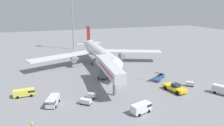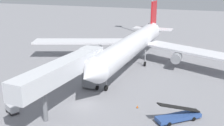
# 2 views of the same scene
# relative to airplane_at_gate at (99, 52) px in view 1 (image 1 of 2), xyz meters

# --- Properties ---
(ground_plane) EXTENTS (300.00, 300.00, 0.00)m
(ground_plane) POSITION_rel_airplane_at_gate_xyz_m (-2.00, -22.83, -5.12)
(ground_plane) COLOR gray
(airplane_at_gate) EXTENTS (53.73, 48.36, 13.50)m
(airplane_at_gate) POSITION_rel_airplane_at_gate_xyz_m (0.00, 0.00, 0.00)
(airplane_at_gate) COLOR silver
(airplane_at_gate) RESTS_ON ground
(jet_bridge) EXTENTS (4.95, 20.77, 7.65)m
(jet_bridge) POSITION_rel_airplane_at_gate_xyz_m (-4.27, -23.15, 0.69)
(jet_bridge) COLOR silver
(jet_bridge) RESTS_ON ground
(pushback_tug) EXTENTS (4.01, 7.06, 2.33)m
(pushback_tug) POSITION_rel_airplane_at_gate_xyz_m (11.71, -32.54, -4.04)
(pushback_tug) COLOR yellow
(pushback_tug) RESTS_ON ground
(belt_loader_truck) EXTENTS (6.31, 5.77, 3.21)m
(belt_loader_truck) POSITION_rel_airplane_at_gate_xyz_m (13.01, -22.61, -4.35)
(belt_loader_truck) COLOR #2D4C8E
(belt_loader_truck) RESTS_ON ground
(service_van_near_left) EXTENTS (3.78, 5.56, 2.02)m
(service_van_near_left) POSITION_rel_airplane_at_gate_xyz_m (-20.43, -29.54, -3.96)
(service_van_near_left) COLOR silver
(service_van_near_left) RESTS_ON ground
(service_van_outer_left) EXTENTS (3.92, 5.33, 2.33)m
(service_van_outer_left) POSITION_rel_airplane_at_gate_xyz_m (22.35, -38.72, -3.80)
(service_van_outer_left) COLOR silver
(service_van_outer_left) RESTS_ON ground
(service_van_outer_right) EXTENTS (5.05, 3.27, 2.14)m
(service_van_outer_right) POSITION_rel_airplane_at_gate_xyz_m (-2.50, -39.97, -3.90)
(service_van_outer_right) COLOR white
(service_van_outer_right) RESTS_ON ground
(service_van_far_left) EXTENTS (5.20, 2.27, 1.87)m
(service_van_far_left) POSITION_rel_airplane_at_gate_xyz_m (-26.67, -21.73, -4.03)
(service_van_far_left) COLOR #E5DB4C
(service_van_far_left) RESTS_ON ground
(baggage_cart_far_center) EXTENTS (2.41, 2.05, 1.35)m
(baggage_cart_far_center) POSITION_rel_airplane_at_gate_xyz_m (-10.79, -28.89, -4.36)
(baggage_cart_far_center) COLOR #38383D
(baggage_cart_far_center) RESTS_ON ground
(baggage_cart_near_right) EXTENTS (2.89, 2.74, 1.38)m
(baggage_cart_near_right) POSITION_rel_airplane_at_gate_xyz_m (-13.05, -31.78, -4.35)
(baggage_cart_near_right) COLOR #38383D
(baggage_cart_near_right) RESTS_ON ground
(baggage_cart_near_center) EXTENTS (2.46, 2.38, 1.34)m
(baggage_cart_near_center) POSITION_rel_airplane_at_gate_xyz_m (18.17, -30.87, -4.37)
(baggage_cart_near_center) COLOR #38383D
(baggage_cart_near_center) RESTS_ON ground
(ground_crew_worker_foreground) EXTENTS (0.42, 0.42, 1.62)m
(ground_crew_worker_foreground) POSITION_rel_airplane_at_gate_xyz_m (-25.09, -38.24, -4.26)
(ground_crew_worker_foreground) COLOR #1E2333
(ground_crew_worker_foreground) RESTS_ON ground
(safety_cone_alpha) EXTENTS (0.32, 0.32, 0.49)m
(safety_cone_alpha) POSITION_rel_airplane_at_gate_xyz_m (6.51, -20.81, -4.88)
(safety_cone_alpha) COLOR black
(safety_cone_alpha) RESTS_ON ground
(apron_light_mast) EXTENTS (2.40, 2.40, 30.35)m
(apron_light_mast) POSITION_rel_airplane_at_gate_xyz_m (-3.49, 34.98, 15.40)
(apron_light_mast) COLOR #93969B
(apron_light_mast) RESTS_ON ground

